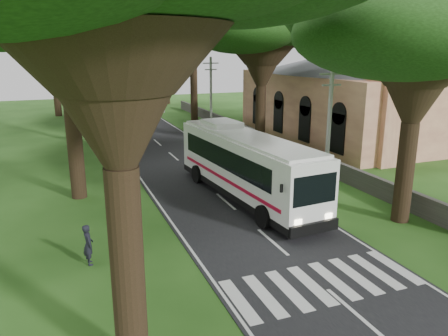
{
  "coord_description": "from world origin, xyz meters",
  "views": [
    {
      "loc": [
        -8.89,
        -14.65,
        8.73
      ],
      "look_at": [
        -0.26,
        7.61,
        2.2
      ],
      "focal_mm": 35.0,
      "sensor_mm": 36.0,
      "label": 1
    }
  ],
  "objects_px": {
    "pole_near": "(329,132)",
    "pole_mid": "(211,97)",
    "coach_bus": "(245,164)",
    "pedestrian": "(88,245)",
    "church": "(344,89)",
    "pole_far": "(163,83)",
    "distant_car_a": "(116,124)",
    "distant_car_b": "(110,110)"
  },
  "relations": [
    {
      "from": "pole_far",
      "to": "pedestrian",
      "type": "xyz_separation_m",
      "value": [
        -13.64,
        -43.1,
        -3.3
      ]
    },
    {
      "from": "pole_near",
      "to": "distant_car_a",
      "type": "distance_m",
      "value": 29.85
    },
    {
      "from": "pole_near",
      "to": "distant_car_a",
      "type": "bearing_deg",
      "value": 106.04
    },
    {
      "from": "pole_mid",
      "to": "pole_far",
      "type": "height_order",
      "value": "same"
    },
    {
      "from": "pole_far",
      "to": "church",
      "type": "bearing_deg",
      "value": -63.18
    },
    {
      "from": "pedestrian",
      "to": "pole_far",
      "type": "bearing_deg",
      "value": -23.25
    },
    {
      "from": "church",
      "to": "pole_far",
      "type": "relative_size",
      "value": 3.0
    },
    {
      "from": "church",
      "to": "coach_bus",
      "type": "bearing_deg",
      "value": -141.18
    },
    {
      "from": "church",
      "to": "pedestrian",
      "type": "xyz_separation_m",
      "value": [
        -26.0,
        -18.64,
        -4.03
      ]
    },
    {
      "from": "pole_far",
      "to": "distant_car_b",
      "type": "height_order",
      "value": "pole_far"
    },
    {
      "from": "pole_near",
      "to": "distant_car_b",
      "type": "distance_m",
      "value": 41.37
    },
    {
      "from": "church",
      "to": "pole_near",
      "type": "relative_size",
      "value": 3.0
    },
    {
      "from": "coach_bus",
      "to": "pedestrian",
      "type": "height_order",
      "value": "coach_bus"
    },
    {
      "from": "pole_far",
      "to": "distant_car_b",
      "type": "xyz_separation_m",
      "value": [
        -7.46,
        0.54,
        -3.55
      ]
    },
    {
      "from": "pole_far",
      "to": "distant_car_b",
      "type": "bearing_deg",
      "value": 175.86
    },
    {
      "from": "pole_near",
      "to": "pole_far",
      "type": "relative_size",
      "value": 1.0
    },
    {
      "from": "church",
      "to": "distant_car_a",
      "type": "relative_size",
      "value": 6.76
    },
    {
      "from": "church",
      "to": "pole_far",
      "type": "height_order",
      "value": "church"
    },
    {
      "from": "pole_mid",
      "to": "pole_far",
      "type": "relative_size",
      "value": 1.0
    },
    {
      "from": "distant_car_a",
      "to": "pole_mid",
      "type": "bearing_deg",
      "value": 145.78
    },
    {
      "from": "church",
      "to": "pedestrian",
      "type": "relative_size",
      "value": 13.65
    },
    {
      "from": "pole_near",
      "to": "pole_mid",
      "type": "relative_size",
      "value": 1.0
    },
    {
      "from": "church",
      "to": "distant_car_b",
      "type": "height_order",
      "value": "church"
    },
    {
      "from": "coach_bus",
      "to": "distant_car_a",
      "type": "height_order",
      "value": "coach_bus"
    },
    {
      "from": "pole_near",
      "to": "coach_bus",
      "type": "xyz_separation_m",
      "value": [
        -4.16,
        2.25,
        -2.08
      ]
    },
    {
      "from": "church",
      "to": "coach_bus",
      "type": "distance_m",
      "value": 21.39
    },
    {
      "from": "pole_mid",
      "to": "church",
      "type": "bearing_deg",
      "value": -19.81
    },
    {
      "from": "coach_bus",
      "to": "distant_car_b",
      "type": "distance_m",
      "value": 38.46
    },
    {
      "from": "coach_bus",
      "to": "pedestrian",
      "type": "relative_size",
      "value": 7.64
    },
    {
      "from": "pole_mid",
      "to": "pole_far",
      "type": "distance_m",
      "value": 20.0
    },
    {
      "from": "pedestrian",
      "to": "distant_car_a",
      "type": "bearing_deg",
      "value": -15.47
    },
    {
      "from": "church",
      "to": "pole_mid",
      "type": "height_order",
      "value": "church"
    },
    {
      "from": "pole_far",
      "to": "pedestrian",
      "type": "distance_m",
      "value": 45.32
    },
    {
      "from": "pole_near",
      "to": "pedestrian",
      "type": "relative_size",
      "value": 4.55
    },
    {
      "from": "coach_bus",
      "to": "distant_car_a",
      "type": "bearing_deg",
      "value": 93.83
    },
    {
      "from": "pole_mid",
      "to": "pole_far",
      "type": "xyz_separation_m",
      "value": [
        0.0,
        20.0,
        0.0
      ]
    },
    {
      "from": "coach_bus",
      "to": "pole_far",
      "type": "bearing_deg",
      "value": 78.81
    },
    {
      "from": "coach_bus",
      "to": "distant_car_a",
      "type": "distance_m",
      "value": 26.58
    },
    {
      "from": "coach_bus",
      "to": "pedestrian",
      "type": "distance_m",
      "value": 10.96
    },
    {
      "from": "pole_mid",
      "to": "distant_car_b",
      "type": "xyz_separation_m",
      "value": [
        -7.46,
        20.54,
        -3.55
      ]
    },
    {
      "from": "pole_far",
      "to": "pedestrian",
      "type": "bearing_deg",
      "value": -107.56
    },
    {
      "from": "church",
      "to": "distant_car_b",
      "type": "bearing_deg",
      "value": 128.42
    }
  ]
}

